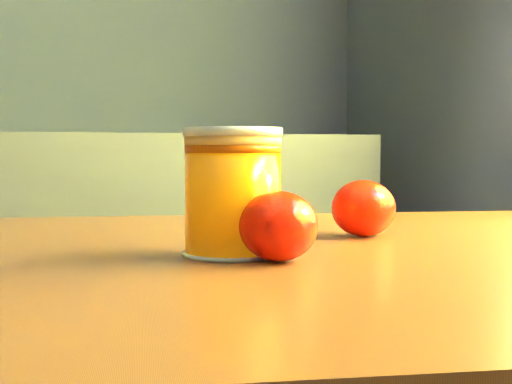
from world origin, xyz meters
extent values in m
cube|color=brown|center=(1.04, 0.24, 0.75)|extent=(1.11, 0.84, 0.04)
cylinder|color=orange|center=(0.99, 0.22, 0.82)|extent=(0.08, 0.08, 0.09)
cylinder|color=#FFC768|center=(0.99, 0.22, 0.87)|extent=(0.08, 0.08, 0.01)
cylinder|color=silver|center=(0.99, 0.22, 0.87)|extent=(0.08, 0.08, 0.01)
ellipsoid|color=#FF1A05|center=(1.01, 0.17, 0.80)|extent=(0.06, 0.06, 0.05)
ellipsoid|color=#FF1A05|center=(1.14, 0.31, 0.80)|extent=(0.06, 0.06, 0.06)
camera|label=1|loc=(0.84, -0.35, 0.85)|focal=50.00mm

